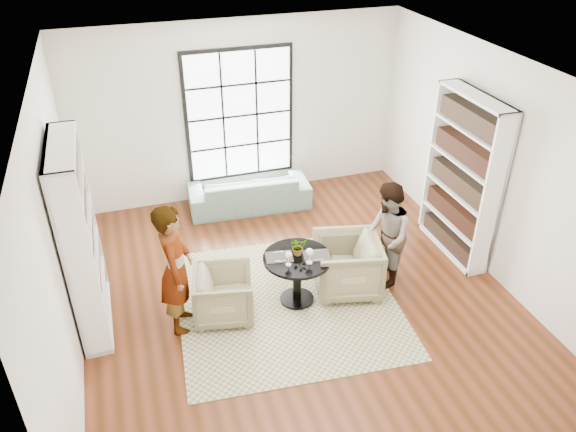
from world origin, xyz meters
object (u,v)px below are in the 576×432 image
object	(u,v)px
armchair_left	(224,294)
wine_glass_right	(309,253)
sofa	(249,191)
flower_centerpiece	(298,246)
pedestal_table	(297,269)
wine_glass_left	(288,256)
person_left	(176,269)
armchair_right	(347,265)
person_right	(386,236)

from	to	relation	value
armchair_left	wine_glass_right	xyz separation A→B (m)	(1.07, -0.17, 0.52)
sofa	flower_centerpiece	size ratio (longest dim) A/B	8.61
sofa	armchair_left	bearing A→B (deg)	72.93
pedestal_table	wine_glass_left	world-z (taller)	wine_glass_left
wine_glass_left	flower_centerpiece	bearing A→B (deg)	44.28
sofa	armchair_left	world-z (taller)	armchair_left
pedestal_table	person_left	xyz separation A→B (m)	(-1.52, 0.00, 0.35)
armchair_left	sofa	bearing A→B (deg)	-9.37
pedestal_table	armchair_left	size ratio (longest dim) A/B	1.19
wine_glass_right	sofa	bearing A→B (deg)	91.60
pedestal_table	wine_glass_right	size ratio (longest dim) A/B	4.09
sofa	wine_glass_left	size ratio (longest dim) A/B	10.24
armchair_right	wine_glass_right	size ratio (longest dim) A/B	4.02
pedestal_table	person_right	xyz separation A→B (m)	(1.25, 0.03, 0.24)
sofa	armchair_right	size ratio (longest dim) A/B	2.32
sofa	pedestal_table	bearing A→B (deg)	93.33
wine_glass_left	armchair_left	bearing A→B (deg)	171.04
armchair_right	person_right	xyz separation A→B (m)	(0.55, 0.00, 0.36)
armchair_left	person_right	bearing A→B (deg)	-77.79
armchair_left	wine_glass_left	world-z (taller)	wine_glass_left
pedestal_table	wine_glass_right	world-z (taller)	wine_glass_right
armchair_right	armchair_left	bearing A→B (deg)	-76.35
person_left	flower_centerpiece	xyz separation A→B (m)	(1.55, 0.06, -0.04)
sofa	person_right	size ratio (longest dim) A/B	1.33
armchair_left	armchair_right	bearing A→B (deg)	-77.59
wine_glass_right	person_right	bearing A→B (deg)	9.39
armchair_right	flower_centerpiece	distance (m)	0.80
sofa	person_left	bearing A→B (deg)	63.11
armchair_right	wine_glass_left	bearing A→B (deg)	-67.23
person_left	pedestal_table	bearing A→B (deg)	-78.36
armchair_right	person_left	size ratio (longest dim) A/B	0.50
wine_glass_left	person_left	bearing A→B (deg)	174.64
person_left	flower_centerpiece	world-z (taller)	person_left
pedestal_table	sofa	world-z (taller)	pedestal_table
person_left	wine_glass_right	distance (m)	1.63
pedestal_table	sofa	bearing A→B (deg)	89.44
armchair_left	flower_centerpiece	size ratio (longest dim) A/B	3.17
armchair_right	sofa	bearing A→B (deg)	-152.32
person_right	pedestal_table	bearing A→B (deg)	-72.35
pedestal_table	wine_glass_right	bearing A→B (deg)	-57.91
person_right	wine_glass_left	world-z (taller)	person_right
person_left	wine_glass_right	xyz separation A→B (m)	(1.62, -0.17, -0.00)
armchair_left	wine_glass_right	world-z (taller)	wine_glass_right
sofa	armchair_left	size ratio (longest dim) A/B	2.71
person_right	flower_centerpiece	size ratio (longest dim) A/B	6.47
armchair_left	wine_glass_right	bearing A→B (deg)	-87.28
sofa	wine_glass_left	distance (m)	2.77
armchair_right	flower_centerpiece	size ratio (longest dim) A/B	3.71
sofa	person_left	world-z (taller)	person_left
pedestal_table	person_left	size ratio (longest dim) A/B	0.51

